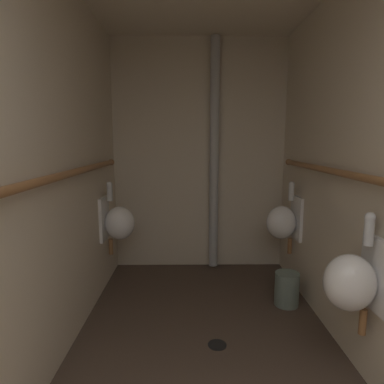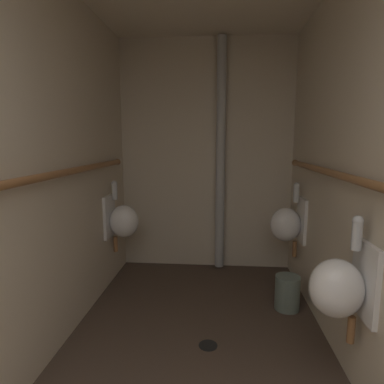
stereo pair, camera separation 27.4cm
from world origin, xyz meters
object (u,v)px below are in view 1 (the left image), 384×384
at_px(urinal_right_mid, 353,281).
at_px(standpipe_back_wall, 214,157).
at_px(urinal_right_far, 283,221).
at_px(waste_bin, 287,289).
at_px(floor_drain, 217,345).
at_px(urinal_left_mid, 118,222).

xyz_separation_m(urinal_right_mid, standpipe_back_wall, (-0.68, 1.93, 0.64)).
distance_m(urinal_right_mid, standpipe_back_wall, 2.14).
height_order(urinal_right_far, standpipe_back_wall, standpipe_back_wall).
relative_size(standpipe_back_wall, waste_bin, 8.44).
bearing_deg(floor_drain, standpipe_back_wall, 86.92).
bearing_deg(standpipe_back_wall, floor_drain, -93.08).
bearing_deg(urinal_left_mid, urinal_right_far, 0.12).
height_order(urinal_right_mid, floor_drain, urinal_right_mid).
distance_m(urinal_right_far, waste_bin, 0.68).
distance_m(urinal_left_mid, waste_bin, 1.76).
bearing_deg(floor_drain, urinal_left_mid, 132.77).
bearing_deg(urinal_left_mid, urinal_right_mid, -40.06).
xyz_separation_m(urinal_right_far, standpipe_back_wall, (-0.68, 0.50, 0.64)).
height_order(urinal_left_mid, floor_drain, urinal_left_mid).
distance_m(urinal_right_mid, urinal_right_far, 1.43).
bearing_deg(urinal_right_mid, urinal_left_mid, 139.94).
bearing_deg(urinal_right_far, standpipe_back_wall, 143.46).
xyz_separation_m(standpipe_back_wall, waste_bin, (0.61, -0.92, -1.17)).
xyz_separation_m(urinal_right_mid, waste_bin, (-0.07, 1.01, -0.54)).
height_order(urinal_right_far, waste_bin, urinal_right_far).
bearing_deg(waste_bin, standpipe_back_wall, 123.71).
xyz_separation_m(floor_drain, waste_bin, (0.69, 0.60, 0.15)).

